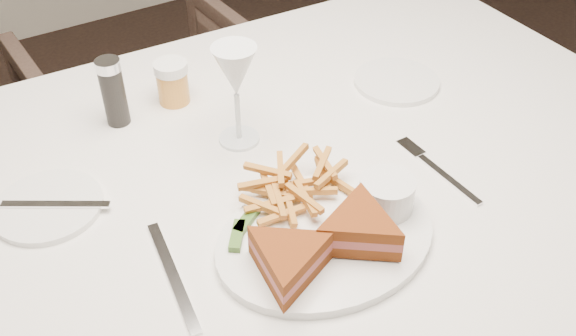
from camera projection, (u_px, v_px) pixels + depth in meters
The scene contains 3 objects.
table at pixel (274, 320), 1.25m from camera, with size 1.43×0.96×0.75m, color silver.
chair_far at pixel (158, 121), 1.86m from camera, with size 0.62×0.58×0.64m, color #47342B.
table_setting at pixel (285, 183), 0.94m from camera, with size 0.82×0.62×0.18m.
Camera 1 is at (-0.48, -0.32, 1.41)m, focal length 40.00 mm.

